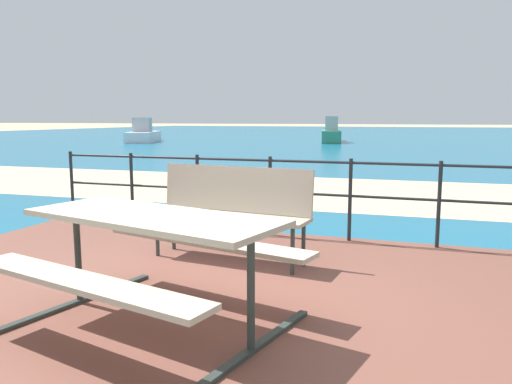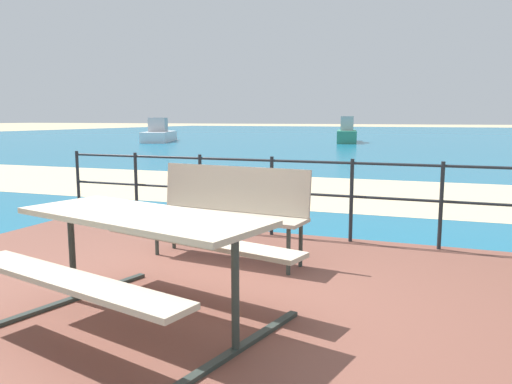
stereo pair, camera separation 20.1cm
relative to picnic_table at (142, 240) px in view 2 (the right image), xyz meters
The scene contains 9 objects.
ground_plane 0.80m from the picnic_table, 96.35° to the left, with size 240.00×240.00×0.00m, color tan.
patio_paving 0.77m from the picnic_table, 96.35° to the left, with size 6.40×5.20×0.06m, color brown.
sea_water 40.44m from the picnic_table, 90.07° to the left, with size 90.00×90.00×0.01m, color #196B8E.
beach_strip 7.20m from the picnic_table, 90.39° to the left, with size 54.00×4.62×0.01m, color beige.
picnic_table is the anchor object (origin of this frame).
park_bench 1.74m from the picnic_table, 93.43° to the left, with size 1.72×0.60×0.95m.
railing_fence 2.90m from the picnic_table, 90.96° to the left, with size 5.94×0.04×0.98m.
boat_near 28.72m from the picnic_table, 97.77° to the left, with size 2.03×5.59×1.60m.
boat_mid 29.13m from the picnic_table, 121.34° to the left, with size 2.99×5.16×1.51m.
Camera 2 is at (1.98, -3.32, 1.50)m, focal length 35.14 mm.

